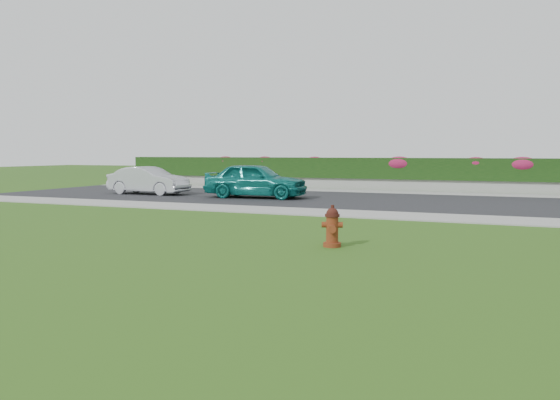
% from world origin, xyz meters
% --- Properties ---
extents(ground, '(120.00, 120.00, 0.00)m').
position_xyz_m(ground, '(0.00, 0.00, 0.00)').
color(ground, black).
rests_on(ground, ground).
extents(street_far, '(26.00, 8.00, 0.04)m').
position_xyz_m(street_far, '(-5.00, 14.00, 0.02)').
color(street_far, black).
rests_on(street_far, ground).
extents(sidewalk_far, '(24.00, 2.00, 0.04)m').
position_xyz_m(sidewalk_far, '(-6.00, 9.00, 0.02)').
color(sidewalk_far, gray).
rests_on(sidewalk_far, ground).
extents(sidewalk_beyond, '(34.00, 2.00, 0.04)m').
position_xyz_m(sidewalk_beyond, '(-1.00, 19.00, 0.02)').
color(sidewalk_beyond, gray).
rests_on(sidewalk_beyond, ground).
extents(retaining_wall, '(34.00, 0.40, 0.60)m').
position_xyz_m(retaining_wall, '(-1.00, 20.50, 0.30)').
color(retaining_wall, gray).
rests_on(retaining_wall, ground).
extents(hedge, '(32.00, 0.90, 1.10)m').
position_xyz_m(hedge, '(-1.00, 20.60, 1.15)').
color(hedge, black).
rests_on(hedge, retaining_wall).
extents(fire_hydrant, '(0.46, 0.44, 0.88)m').
position_xyz_m(fire_hydrant, '(0.97, 2.97, 0.42)').
color(fire_hydrant, '#57250D').
rests_on(fire_hydrant, ground).
extents(sedan_teal, '(4.52, 2.07, 1.50)m').
position_xyz_m(sedan_teal, '(-5.57, 13.30, 0.79)').
color(sedan_teal, '#0E6B63').
rests_on(sedan_teal, street_far).
extents(sedan_silver, '(3.91, 1.45, 1.28)m').
position_xyz_m(sedan_silver, '(-11.05, 13.24, 0.68)').
color(sedan_silver, '#B8BAC1').
rests_on(sedan_silver, street_far).
extents(flower_clump_a, '(1.10, 0.71, 0.55)m').
position_xyz_m(flower_clump_a, '(-10.84, 20.50, 1.48)').
color(flower_clump_a, '#AB1D51').
rests_on(flower_clump_a, hedge).
extents(flower_clump_b, '(1.10, 0.71, 0.55)m').
position_xyz_m(flower_clump_b, '(-8.33, 20.50, 1.48)').
color(flower_clump_b, '#AB1D51').
rests_on(flower_clump_b, hedge).
extents(flower_clump_c, '(1.06, 0.68, 0.53)m').
position_xyz_m(flower_clump_c, '(-5.33, 20.50, 1.49)').
color(flower_clump_c, '#AB1D51').
rests_on(flower_clump_c, hedge).
extents(flower_clump_d, '(1.46, 0.94, 0.73)m').
position_xyz_m(flower_clump_d, '(-0.73, 20.50, 1.41)').
color(flower_clump_d, '#AB1D51').
rests_on(flower_clump_d, hedge).
extents(flower_clump_e, '(1.15, 0.74, 0.57)m').
position_xyz_m(flower_clump_e, '(3.01, 20.50, 1.47)').
color(flower_clump_e, '#AB1D51').
rests_on(flower_clump_e, hedge).
extents(flower_clump_f, '(1.46, 0.94, 0.73)m').
position_xyz_m(flower_clump_f, '(5.10, 20.50, 1.41)').
color(flower_clump_f, '#AB1D51').
rests_on(flower_clump_f, hedge).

